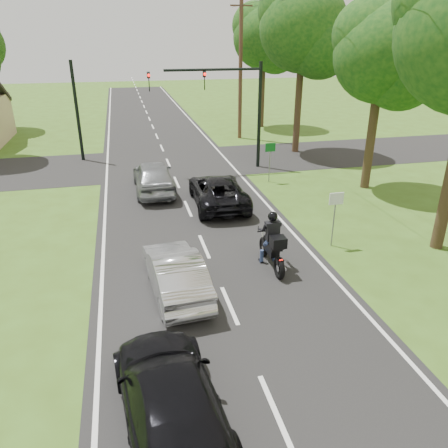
{
  "coord_description": "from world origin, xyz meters",
  "views": [
    {
      "loc": [
        -2.62,
        -10.52,
        7.33
      ],
      "look_at": [
        0.53,
        3.0,
        1.3
      ],
      "focal_mm": 35.0,
      "sensor_mm": 36.0,
      "label": 1
    }
  ],
  "objects_px": {
    "silver_sedan": "(175,272)",
    "utility_pole_far": "(240,68)",
    "sign_green": "(270,153)",
    "traffic_signal": "(228,97)",
    "motorcycle_rider": "(272,246)",
    "sign_white": "(336,206)",
    "dark_car_behind": "(170,398)",
    "silver_suv": "(153,176)",
    "dark_suv": "(218,191)"
  },
  "relations": [
    {
      "from": "dark_suv",
      "to": "sign_green",
      "type": "height_order",
      "value": "sign_green"
    },
    {
      "from": "sign_green",
      "to": "dark_suv",
      "type": "bearing_deg",
      "value": -141.02
    },
    {
      "from": "silver_sedan",
      "to": "utility_pole_far",
      "type": "relative_size",
      "value": 0.42
    },
    {
      "from": "silver_suv",
      "to": "dark_car_behind",
      "type": "bearing_deg",
      "value": 85.94
    },
    {
      "from": "silver_sedan",
      "to": "utility_pole_far",
      "type": "height_order",
      "value": "utility_pole_far"
    },
    {
      "from": "motorcycle_rider",
      "to": "sign_green",
      "type": "height_order",
      "value": "sign_green"
    },
    {
      "from": "utility_pole_far",
      "to": "sign_green",
      "type": "height_order",
      "value": "utility_pole_far"
    },
    {
      "from": "dark_car_behind",
      "to": "traffic_signal",
      "type": "bearing_deg",
      "value": -112.6
    },
    {
      "from": "utility_pole_far",
      "to": "sign_white",
      "type": "relative_size",
      "value": 4.71
    },
    {
      "from": "sign_white",
      "to": "sign_green",
      "type": "height_order",
      "value": "same"
    },
    {
      "from": "silver_suv",
      "to": "utility_pole_far",
      "type": "bearing_deg",
      "value": -124.33
    },
    {
      "from": "silver_suv",
      "to": "utility_pole_far",
      "type": "height_order",
      "value": "utility_pole_far"
    },
    {
      "from": "dark_suv",
      "to": "silver_sedan",
      "type": "distance_m",
      "value": 7.67
    },
    {
      "from": "silver_sedan",
      "to": "sign_green",
      "type": "height_order",
      "value": "sign_green"
    },
    {
      "from": "silver_suv",
      "to": "utility_pole_far",
      "type": "distance_m",
      "value": 14.17
    },
    {
      "from": "sign_green",
      "to": "silver_sedan",
      "type": "bearing_deg",
      "value": -122.61
    },
    {
      "from": "silver_sedan",
      "to": "sign_white",
      "type": "height_order",
      "value": "sign_white"
    },
    {
      "from": "utility_pole_far",
      "to": "silver_suv",
      "type": "bearing_deg",
      "value": -123.69
    },
    {
      "from": "silver_sedan",
      "to": "dark_car_behind",
      "type": "height_order",
      "value": "dark_car_behind"
    },
    {
      "from": "dark_suv",
      "to": "silver_suv",
      "type": "height_order",
      "value": "silver_suv"
    },
    {
      "from": "dark_suv",
      "to": "silver_suv",
      "type": "bearing_deg",
      "value": -41.12
    },
    {
      "from": "dark_suv",
      "to": "silver_suv",
      "type": "relative_size",
      "value": 1.05
    },
    {
      "from": "dark_car_behind",
      "to": "sign_white",
      "type": "bearing_deg",
      "value": -140.49
    },
    {
      "from": "silver_sedan",
      "to": "dark_car_behind",
      "type": "xyz_separation_m",
      "value": [
        -0.74,
        -4.98,
        0.01
      ]
    },
    {
      "from": "dark_suv",
      "to": "traffic_signal",
      "type": "height_order",
      "value": "traffic_signal"
    },
    {
      "from": "silver_sedan",
      "to": "sign_white",
      "type": "distance_m",
      "value": 6.48
    },
    {
      "from": "motorcycle_rider",
      "to": "sign_white",
      "type": "distance_m",
      "value": 3.04
    },
    {
      "from": "silver_suv",
      "to": "traffic_signal",
      "type": "distance_m",
      "value": 6.55
    },
    {
      "from": "sign_white",
      "to": "sign_green",
      "type": "relative_size",
      "value": 1.0
    },
    {
      "from": "silver_sedan",
      "to": "dark_car_behind",
      "type": "bearing_deg",
      "value": 76.72
    },
    {
      "from": "silver_sedan",
      "to": "sign_green",
      "type": "relative_size",
      "value": 1.96
    },
    {
      "from": "sign_white",
      "to": "dark_car_behind",
      "type": "bearing_deg",
      "value": -135.0
    },
    {
      "from": "dark_suv",
      "to": "silver_sedan",
      "type": "xyz_separation_m",
      "value": [
        -2.88,
        -7.1,
        -0.0
      ]
    },
    {
      "from": "sign_green",
      "to": "silver_suv",
      "type": "bearing_deg",
      "value": -177.96
    },
    {
      "from": "dark_car_behind",
      "to": "traffic_signal",
      "type": "height_order",
      "value": "traffic_signal"
    },
    {
      "from": "motorcycle_rider",
      "to": "dark_suv",
      "type": "relative_size",
      "value": 0.48
    },
    {
      "from": "silver_suv",
      "to": "utility_pole_far",
      "type": "xyz_separation_m",
      "value": [
        7.49,
        11.24,
        4.27
      ]
    },
    {
      "from": "silver_sedan",
      "to": "silver_suv",
      "type": "relative_size",
      "value": 0.88
    },
    {
      "from": "dark_suv",
      "to": "traffic_signal",
      "type": "relative_size",
      "value": 0.78
    },
    {
      "from": "motorcycle_rider",
      "to": "dark_suv",
      "type": "height_order",
      "value": "motorcycle_rider"
    },
    {
      "from": "dark_suv",
      "to": "silver_sedan",
      "type": "bearing_deg",
      "value": 69.86
    },
    {
      "from": "dark_car_behind",
      "to": "dark_suv",
      "type": "bearing_deg",
      "value": -112.18
    },
    {
      "from": "dark_suv",
      "to": "utility_pole_far",
      "type": "height_order",
      "value": "utility_pole_far"
    },
    {
      "from": "utility_pole_far",
      "to": "sign_white",
      "type": "bearing_deg",
      "value": -94.51
    },
    {
      "from": "utility_pole_far",
      "to": "sign_green",
      "type": "xyz_separation_m",
      "value": [
        -1.3,
        -11.02,
        -3.49
      ]
    },
    {
      "from": "traffic_signal",
      "to": "sign_green",
      "type": "relative_size",
      "value": 3.0
    },
    {
      "from": "silver_suv",
      "to": "traffic_signal",
      "type": "relative_size",
      "value": 0.74
    },
    {
      "from": "silver_sedan",
      "to": "silver_suv",
      "type": "xyz_separation_m",
      "value": [
        0.14,
        9.67,
        0.12
      ]
    },
    {
      "from": "traffic_signal",
      "to": "sign_green",
      "type": "xyz_separation_m",
      "value": [
        1.56,
        -3.02,
        -2.54
      ]
    },
    {
      "from": "motorcycle_rider",
      "to": "silver_sedan",
      "type": "bearing_deg",
      "value": -166.3
    }
  ]
}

